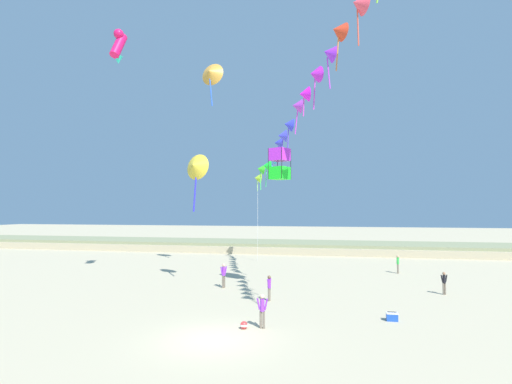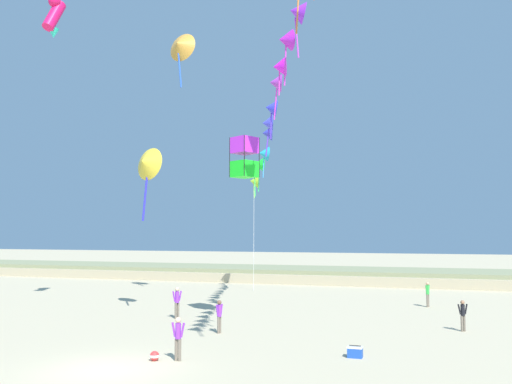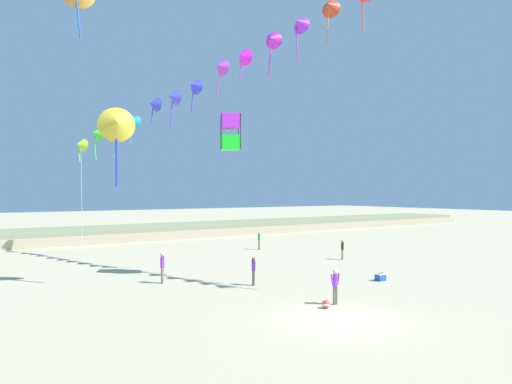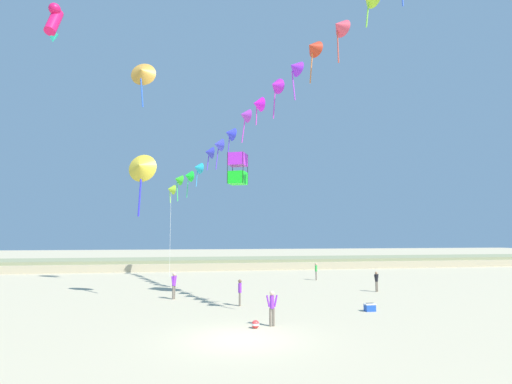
% 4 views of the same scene
% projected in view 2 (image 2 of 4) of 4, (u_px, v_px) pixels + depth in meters
% --- Properties ---
extents(ground_plane, '(240.00, 240.00, 0.00)m').
position_uv_depth(ground_plane, '(106.00, 370.00, 18.87)').
color(ground_plane, '#C1B28E').
extents(dune_ridge, '(120.00, 10.52, 1.27)m').
position_uv_depth(dune_ridge, '(323.00, 275.00, 54.94)').
color(dune_ridge, tan).
rests_on(dune_ridge, ground).
extents(person_near_left, '(0.50, 0.30, 1.51)m').
position_uv_depth(person_near_left, '(463.00, 313.00, 26.46)').
color(person_near_left, '#726656').
rests_on(person_near_left, ground).
extents(person_near_right, '(0.30, 0.55, 1.62)m').
position_uv_depth(person_near_right, '(428.00, 292.00, 35.28)').
color(person_near_right, '#726656').
rests_on(person_near_right, ground).
extents(person_mid_center, '(0.56, 0.22, 1.62)m').
position_uv_depth(person_mid_center, '(178.00, 336.00, 20.33)').
color(person_mid_center, '#726656').
rests_on(person_mid_center, ground).
extents(person_far_left, '(0.21, 0.55, 1.57)m').
position_uv_depth(person_far_left, '(219.00, 314.00, 25.96)').
color(person_far_left, '#726656').
rests_on(person_far_left, ground).
extents(person_far_right, '(0.39, 0.57, 1.76)m').
position_uv_depth(person_far_right, '(177.00, 300.00, 30.45)').
color(person_far_right, '#726656').
rests_on(person_far_right, ground).
extents(kite_banner_string, '(15.51, 33.14, 20.45)m').
position_uv_depth(kite_banner_string, '(285.00, 54.00, 29.26)').
color(kite_banner_string, '#9AD12D').
extents(large_kite_low_lead, '(1.55, 1.55, 2.17)m').
position_uv_depth(large_kite_low_lead, '(244.00, 157.00, 29.24)').
color(large_kite_low_lead, '#1BEE25').
extents(large_kite_mid_trail, '(2.24, 1.57, 4.54)m').
position_uv_depth(large_kite_mid_trail, '(146.00, 163.00, 32.36)').
color(large_kite_mid_trail, yellow).
extents(large_kite_high_solo, '(0.96, 1.66, 2.69)m').
position_uv_depth(large_kite_high_solo, '(54.00, 15.00, 33.37)').
color(large_kite_high_solo, '#F01459').
extents(large_kite_outer_drift, '(2.33, 1.47, 4.22)m').
position_uv_depth(large_kite_outer_drift, '(180.00, 45.00, 38.70)').
color(large_kite_outer_drift, gold).
extents(beach_cooler, '(0.58, 0.41, 0.46)m').
position_uv_depth(beach_cooler, '(355.00, 352.00, 20.83)').
color(beach_cooler, blue).
rests_on(beach_cooler, ground).
extents(beach_ball, '(0.36, 0.36, 0.36)m').
position_uv_depth(beach_ball, '(155.00, 356.00, 20.29)').
color(beach_ball, red).
rests_on(beach_ball, ground).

